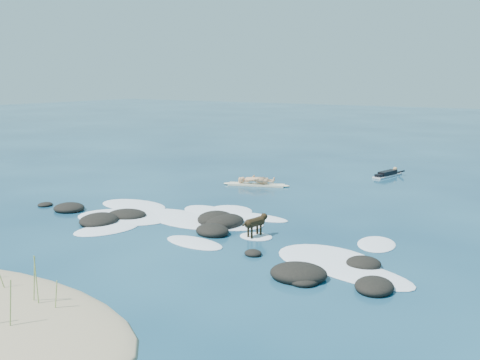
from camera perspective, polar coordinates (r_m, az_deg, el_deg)
The scene contains 6 objects.
ground at distance 18.47m, azimuth -4.58°, elevation -4.98°, with size 160.00×160.00×0.00m, color #0A2642.
reef_rocks at distance 17.55m, azimuth -4.73°, elevation -5.46°, with size 14.76×4.81×0.56m.
breaking_foam at distance 18.40m, azimuth -3.00°, elevation -4.99°, with size 13.50×6.73×0.12m.
standing_surfer_rig at distance 25.14m, azimuth 1.75°, elevation 0.99°, with size 3.08×1.43×1.81m.
paddling_surfer_rig at distance 28.64m, azimuth 15.49°, elevation 0.65°, with size 1.19×2.37×0.41m.
dog at distance 17.08m, azimuth 1.71°, elevation -4.52°, with size 0.47×1.18×0.76m.
Camera 1 is at (10.70, -14.19, 5.05)m, focal length 40.00 mm.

